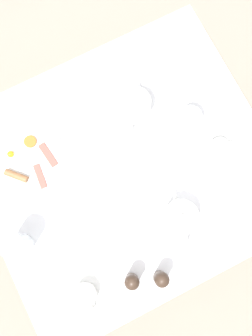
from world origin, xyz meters
TOP-DOWN VIEW (x-y plane):
  - ground_plane at (0.00, 0.00)m, footprint 8.00×8.00m
  - table at (0.00, 0.00)m, footprint 1.08×0.98m
  - breakfast_plate at (0.31, -0.19)m, footprint 0.28×0.28m
  - teapot_near at (-0.09, 0.25)m, footprint 0.12×0.20m
  - teapot_far at (-0.13, -0.19)m, footprint 0.13×0.17m
  - teacup_with_saucer_left at (-0.34, 0.10)m, footprint 0.15×0.15m
  - teacup_with_saucer_right at (0.33, 0.33)m, footprint 0.15×0.15m
  - water_glass_tall at (0.46, 0.08)m, footprint 0.08×0.08m
  - water_glass_short at (-0.28, -0.05)m, footprint 0.08×0.08m
  - pepper_grinder at (0.07, 0.40)m, footprint 0.05×0.05m
  - salt_grinder at (0.16, 0.37)m, footprint 0.05×0.05m
  - napkin_folded at (0.21, 0.09)m, footprint 0.15×0.12m
  - fork_by_plate at (-0.40, -0.15)m, footprint 0.15×0.11m

SIDE VIEW (x-z plane):
  - ground_plane at x=0.00m, z-range 0.00..0.00m
  - table at x=0.00m, z-range 0.31..1.08m
  - fork_by_plate at x=-0.40m, z-range 0.77..0.77m
  - napkin_folded at x=0.21m, z-range 0.77..0.77m
  - breakfast_plate at x=0.31m, z-range 0.76..0.79m
  - teacup_with_saucer_right at x=0.33m, z-range 0.76..0.82m
  - teacup_with_saucer_left at x=-0.34m, z-range 0.76..0.82m
  - teapot_near at x=-0.09m, z-range 0.76..0.87m
  - teapot_far at x=-0.13m, z-range 0.76..0.87m
  - water_glass_short at x=-0.28m, z-range 0.77..0.89m
  - pepper_grinder at x=0.07m, z-range 0.77..0.89m
  - salt_grinder at x=0.16m, z-range 0.77..0.89m
  - water_glass_tall at x=0.46m, z-range 0.77..0.92m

